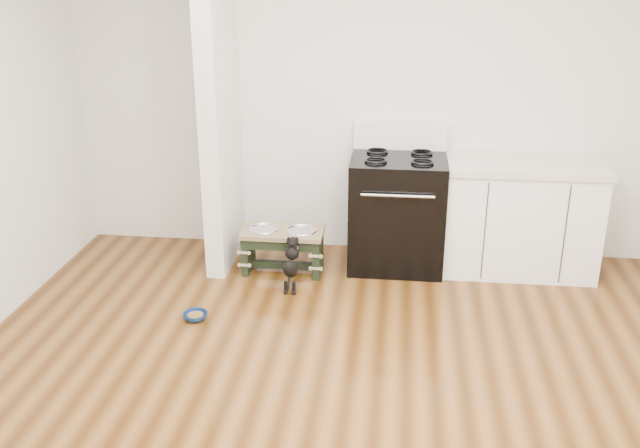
# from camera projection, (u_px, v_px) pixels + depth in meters

# --- Properties ---
(ground) EXTENTS (5.00, 5.00, 0.00)m
(ground) POSITION_uv_depth(u_px,v_px,m) (344.00, 418.00, 4.01)
(ground) COLOR #43250B
(ground) RESTS_ON ground
(room_shell) EXTENTS (5.00, 5.00, 5.00)m
(room_shell) POSITION_uv_depth(u_px,v_px,m) (348.00, 137.00, 3.43)
(room_shell) COLOR silver
(room_shell) RESTS_ON ground
(partition_wall) EXTENTS (0.15, 0.80, 2.70)m
(partition_wall) POSITION_uv_depth(u_px,v_px,m) (219.00, 101.00, 5.60)
(partition_wall) COLOR silver
(partition_wall) RESTS_ON ground
(oven_range) EXTENTS (0.76, 0.69, 1.14)m
(oven_range) POSITION_uv_depth(u_px,v_px,m) (397.00, 210.00, 5.82)
(oven_range) COLOR black
(oven_range) RESTS_ON ground
(cabinet_run) EXTENTS (1.24, 0.64, 0.91)m
(cabinet_run) POSITION_uv_depth(u_px,v_px,m) (519.00, 217.00, 5.74)
(cabinet_run) COLOR white
(cabinet_run) RESTS_ON ground
(dog_feeder) EXTENTS (0.66, 0.35, 0.37)m
(dog_feeder) POSITION_uv_depth(u_px,v_px,m) (283.00, 242.00, 5.75)
(dog_feeder) COLOR black
(dog_feeder) RESTS_ON ground
(puppy) EXTENTS (0.12, 0.34, 0.40)m
(puppy) POSITION_uv_depth(u_px,v_px,m) (291.00, 262.00, 5.47)
(puppy) COLOR black
(puppy) RESTS_ON ground
(floor_bowl) EXTENTS (0.18, 0.18, 0.05)m
(floor_bowl) POSITION_uv_depth(u_px,v_px,m) (195.00, 316.00, 5.07)
(floor_bowl) COLOR navy
(floor_bowl) RESTS_ON ground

